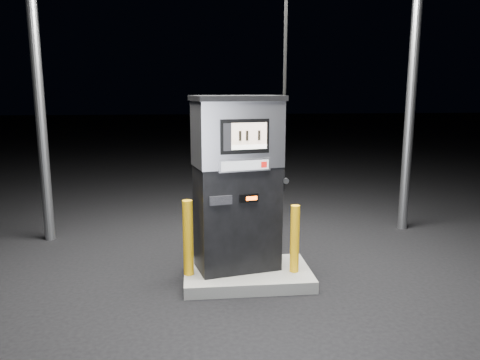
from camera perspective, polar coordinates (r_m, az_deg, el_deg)
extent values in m
plane|color=black|center=(6.13, 0.88, -12.14)|extent=(80.00, 80.00, 0.00)
cube|color=slate|center=(6.10, 0.88, -11.49)|extent=(1.60, 1.00, 0.15)
cylinder|color=gray|center=(7.94, -23.29, 8.99)|extent=(0.16, 0.16, 4.50)
cylinder|color=gray|center=(8.44, 20.11, 9.28)|extent=(0.16, 0.16, 4.50)
cube|color=black|center=(5.94, -0.37, -4.57)|extent=(1.11, 0.78, 1.33)
cube|color=#ACABB3|center=(5.75, -0.38, 5.67)|extent=(1.13, 0.81, 0.80)
cube|color=black|center=(5.72, -0.39, 9.96)|extent=(1.18, 0.86, 0.06)
cube|color=black|center=(5.46, 0.60, 5.33)|extent=(0.59, 0.15, 0.40)
cube|color=beige|center=(5.45, 1.14, 5.66)|extent=(0.43, 0.09, 0.25)
cube|color=white|center=(5.47, 1.13, 4.05)|extent=(0.43, 0.09, 0.05)
cube|color=#ACABB3|center=(5.50, 0.59, 1.81)|extent=(0.63, 0.16, 0.15)
cube|color=#ADB0B5|center=(5.48, 0.65, 1.78)|extent=(0.57, 0.13, 0.11)
cube|color=#AC0E0B|center=(5.56, 2.94, 1.89)|extent=(0.07, 0.02, 0.07)
cube|color=black|center=(5.60, 1.09, -2.24)|extent=(0.23, 0.07, 0.10)
cube|color=#F4510C|center=(5.60, 1.44, -2.24)|extent=(0.14, 0.03, 0.05)
cube|color=black|center=(5.50, -2.36, -2.50)|extent=(0.28, 0.08, 0.11)
cube|color=black|center=(6.03, 4.68, 0.02)|extent=(0.14, 0.21, 0.27)
cylinder|color=gray|center=(6.05, 5.24, 0.06)|extent=(0.12, 0.24, 0.07)
cylinder|color=black|center=(5.92, 5.57, 17.06)|extent=(0.05, 0.05, 3.29)
cylinder|color=#FAB30D|center=(5.80, -6.34, -7.02)|extent=(0.17, 0.17, 0.94)
cylinder|color=#FAB30D|center=(5.91, 6.69, -7.14)|extent=(0.15, 0.15, 0.86)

